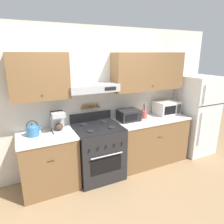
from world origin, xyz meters
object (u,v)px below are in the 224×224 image
Objects in this scene: tea_kettle at (33,130)px; toaster_oven at (129,115)px; stove_range at (98,151)px; coffee_maker at (58,121)px; utensil_crock at (144,114)px; refrigerator at (196,115)px; microwave at (166,108)px.

tea_kettle reaches higher than toaster_oven.
coffee_maker is (-0.62, 0.14, 0.60)m from stove_range.
utensil_crock reaches higher than toaster_oven.
stove_range is 0.87m from coffee_maker.
stove_range is 3.39× the size of coffee_maker.
refrigerator reaches higher than utensil_crock.
utensil_crock reaches higher than stove_range.
coffee_maker is 1.29m from toaster_oven.
coffee_maker is (0.39, 0.03, 0.07)m from tea_kettle.
utensil_crock is 0.79× the size of toaster_oven.
coffee_maker is 1.05× the size of utensil_crock.
stove_range is 2.30m from refrigerator.
coffee_maker is 2.18m from microwave.
tea_kettle is at bearing -180.00° from utensil_crock.
tea_kettle is 1.67m from toaster_oven.
toaster_oven is at bearing -179.70° from utensil_crock.
refrigerator is at bearing -4.20° from toaster_oven.
microwave is (2.18, -0.01, -0.03)m from coffee_maker.
stove_range is 0.86m from toaster_oven.
coffee_maker is (-2.89, 0.15, 0.23)m from refrigerator.
tea_kettle is at bearing 179.94° from toaster_oven.
coffee_maker is at bearing 178.87° from utensil_crock.
refrigerator reaches higher than toaster_oven.
microwave is at bearing 0.40° from tea_kettle.
utensil_crock is (1.62, -0.03, -0.08)m from coffee_maker.
utensil_crock reaches higher than tea_kettle.
stove_range is at bearing 179.81° from refrigerator.
utensil_crock is at bearing 174.61° from refrigerator.
refrigerator is 3.64× the size of microwave.
refrigerator is at bearing -11.04° from microwave.
microwave is at bearing 1.25° from toaster_oven.
utensil_crock is at bearing -1.13° from coffee_maker.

